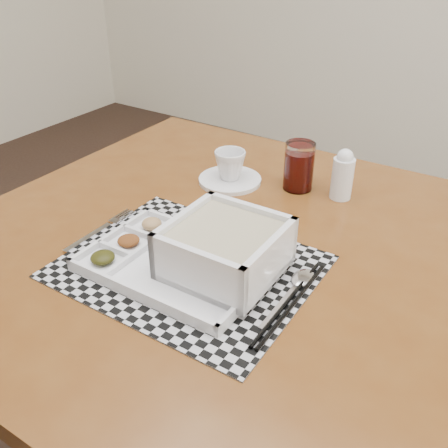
% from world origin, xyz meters
% --- Properties ---
extents(dining_table, '(1.04, 1.04, 0.77)m').
position_xyz_m(dining_table, '(0.07, 0.25, 0.69)').
color(dining_table, '#592E10').
rests_on(dining_table, ground).
extents(placemat, '(0.44, 0.36, 0.00)m').
position_xyz_m(placemat, '(0.09, 0.14, 0.77)').
color(placemat, '#ABABB2').
rests_on(placemat, dining_table).
extents(serving_tray, '(0.34, 0.24, 0.10)m').
position_xyz_m(serving_tray, '(0.13, 0.15, 0.81)').
color(serving_tray, silver).
rests_on(serving_tray, placemat).
extents(fork, '(0.02, 0.19, 0.00)m').
position_xyz_m(fork, '(-0.14, 0.14, 0.77)').
color(fork, silver).
rests_on(fork, placemat).
extents(spoon, '(0.04, 0.18, 0.01)m').
position_xyz_m(spoon, '(0.27, 0.20, 0.77)').
color(spoon, silver).
rests_on(spoon, placemat).
extents(chopsticks, '(0.02, 0.24, 0.01)m').
position_xyz_m(chopsticks, '(0.29, 0.14, 0.77)').
color(chopsticks, black).
rests_on(chopsticks, placemat).
extents(saucer, '(0.15, 0.15, 0.01)m').
position_xyz_m(saucer, '(-0.04, 0.47, 0.77)').
color(saucer, silver).
rests_on(saucer, dining_table).
extents(cup, '(0.09, 0.09, 0.07)m').
position_xyz_m(cup, '(-0.04, 0.47, 0.81)').
color(cup, silver).
rests_on(cup, saucer).
extents(juice_glass, '(0.07, 0.07, 0.11)m').
position_xyz_m(juice_glass, '(0.11, 0.53, 0.82)').
color(juice_glass, white).
rests_on(juice_glass, dining_table).
extents(creamer_bottle, '(0.05, 0.05, 0.12)m').
position_xyz_m(creamer_bottle, '(0.21, 0.54, 0.82)').
color(creamer_bottle, silver).
rests_on(creamer_bottle, dining_table).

